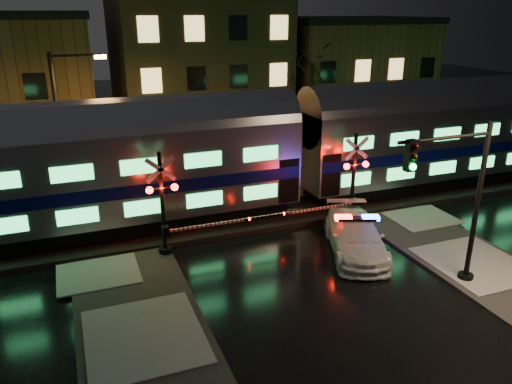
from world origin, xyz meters
TOP-DOWN VIEW (x-y plane):
  - ground at (0.00, 0.00)m, footprint 120.00×120.00m
  - ballast at (0.00, 5.00)m, footprint 90.00×4.20m
  - building_mid at (2.00, 22.50)m, footprint 12.00×11.00m
  - building_right at (15.00, 22.00)m, footprint 12.00×10.00m
  - train at (2.41, 5.00)m, footprint 51.00×3.12m
  - police_car at (2.67, -0.24)m, footprint 3.79×5.56m
  - crossing_signal_right at (3.70, 2.31)m, footprint 6.18×0.67m
  - crossing_signal_left at (-4.40, 2.31)m, footprint 6.21×0.67m
  - traffic_light at (4.32, -3.81)m, footprint 3.92×0.70m
  - streetlight at (-8.02, 9.00)m, footprint 2.60×0.27m

SIDE VIEW (x-z plane):
  - ground at x=0.00m, z-range 0.00..0.00m
  - ballast at x=0.00m, z-range 0.00..0.24m
  - police_car at x=2.67m, z-range -0.08..1.58m
  - crossing_signal_right at x=3.70m, z-range -0.37..4.00m
  - crossing_signal_left at x=-4.40m, z-range -0.37..4.02m
  - traffic_light at x=4.32m, z-range 0.19..6.26m
  - train at x=2.41m, z-range 0.42..6.35m
  - building_right at x=15.00m, z-range 0.00..8.50m
  - streetlight at x=-8.02m, z-range 0.59..8.35m
  - building_mid at x=2.00m, z-range 0.00..11.50m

